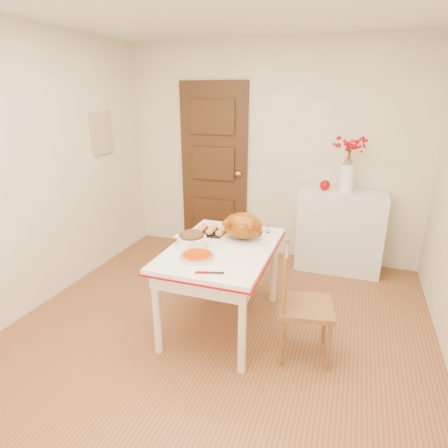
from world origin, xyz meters
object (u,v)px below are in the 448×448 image
(kitchen_table, at_px, (222,286))
(chair_oak, at_px, (306,304))
(turkey_platter, at_px, (243,227))
(sideboard, at_px, (340,231))
(pumpkin_pie, at_px, (197,255))

(kitchen_table, height_order, chair_oak, chair_oak)
(chair_oak, height_order, turkey_platter, turkey_platter)
(sideboard, bearing_deg, kitchen_table, -120.91)
(kitchen_table, height_order, turkey_platter, turkey_platter)
(chair_oak, bearing_deg, sideboard, -14.48)
(sideboard, relative_size, kitchen_table, 0.75)
(turkey_platter, bearing_deg, chair_oak, -29.23)
(kitchen_table, distance_m, turkey_platter, 0.53)
(chair_oak, xyz_separation_m, turkey_platter, (-0.61, 0.36, 0.41))
(pumpkin_pie, bearing_deg, sideboard, 60.91)
(sideboard, distance_m, turkey_platter, 1.55)
(turkey_platter, bearing_deg, sideboard, 61.08)
(sideboard, distance_m, kitchen_table, 1.71)
(sideboard, bearing_deg, pumpkin_pie, -119.09)
(chair_oak, bearing_deg, kitchen_table, 66.60)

